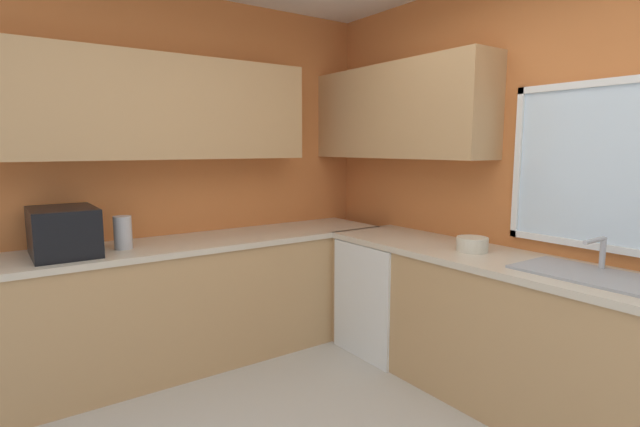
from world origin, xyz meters
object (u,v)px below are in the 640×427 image
Objects in this scene: dishwasher at (390,295)px; sink_assembly at (587,273)px; kettle at (123,233)px; bowl at (472,244)px; microwave at (63,231)px.

sink_assembly is (1.41, 0.04, 0.47)m from dishwasher.
dishwasher is 3.92× the size of kettle.
kettle reaches higher than dishwasher.
sink_assembly is at bearing 0.48° from bowl.
sink_assembly is at bearing 41.06° from kettle.
microwave is (-0.66, -2.09, 0.61)m from dishwasher.
kettle is 2.23m from bowl.
sink_assembly is (2.05, 1.78, -0.10)m from kettle.
bowl is at bearing 2.44° from dishwasher.
dishwasher is 2.27m from microwave.
bowl is at bearing 57.17° from microwave.
microwave is at bearing -122.83° from bowl.
dishwasher is 1.49m from sink_assembly.
dishwasher is at bearing -177.56° from bowl.
microwave reaches higher than kettle.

